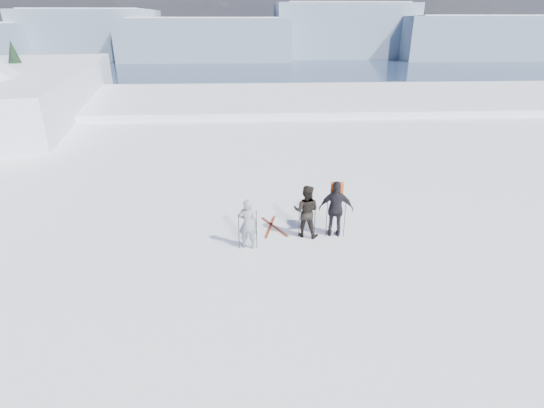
{
  "coord_description": "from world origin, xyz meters",
  "views": [
    {
      "loc": [
        -2.73,
        -8.43,
        6.68
      ],
      "look_at": [
        -2.05,
        3.0,
        1.69
      ],
      "focal_mm": 28.0,
      "sensor_mm": 36.0,
      "label": 1
    }
  ],
  "objects_px": {
    "skier_grey": "(248,224)",
    "skis_loose": "(272,227)",
    "skier_dark": "(306,211)",
    "skier_pack": "(336,209)"
  },
  "relations": [
    {
      "from": "skier_dark",
      "to": "skis_loose",
      "type": "height_order",
      "value": "skier_dark"
    },
    {
      "from": "skis_loose",
      "to": "skier_pack",
      "type": "bearing_deg",
      "value": -19.39
    },
    {
      "from": "skier_dark",
      "to": "skier_pack",
      "type": "distance_m",
      "value": 0.99
    },
    {
      "from": "skier_pack",
      "to": "skis_loose",
      "type": "bearing_deg",
      "value": -9.38
    },
    {
      "from": "skier_grey",
      "to": "skis_loose",
      "type": "bearing_deg",
      "value": -107.68
    },
    {
      "from": "skier_grey",
      "to": "skis_loose",
      "type": "distance_m",
      "value": 1.81
    },
    {
      "from": "skier_dark",
      "to": "skis_loose",
      "type": "distance_m",
      "value": 1.55
    },
    {
      "from": "skier_grey",
      "to": "skier_dark",
      "type": "relative_size",
      "value": 0.92
    },
    {
      "from": "skier_dark",
      "to": "skier_pack",
      "type": "bearing_deg",
      "value": -162.88
    },
    {
      "from": "skier_grey",
      "to": "skis_loose",
      "type": "xyz_separation_m",
      "value": [
        0.85,
        1.38,
        -0.81
      ]
    }
  ]
}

